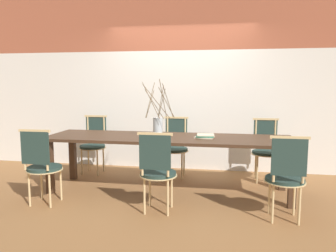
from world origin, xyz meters
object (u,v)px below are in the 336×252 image
(book_stack, at_px, (205,136))
(dining_table, at_px, (168,143))
(vase_centerpiece, at_px, (158,125))
(chair_near_center, at_px, (286,175))
(chair_far_center, at_px, (266,148))

(book_stack, bearing_deg, dining_table, 179.57)
(dining_table, relative_size, book_stack, 12.51)
(vase_centerpiece, bearing_deg, book_stack, 2.06)
(book_stack, bearing_deg, vase_centerpiece, -177.94)
(vase_centerpiece, height_order, book_stack, vase_centerpiece)
(chair_near_center, bearing_deg, chair_far_center, 91.16)
(dining_table, bearing_deg, chair_far_center, 28.85)
(vase_centerpiece, xyz_separation_m, book_stack, (0.64, 0.02, -0.13))
(dining_table, height_order, book_stack, book_stack)
(book_stack, bearing_deg, chair_far_center, 40.95)
(chair_far_center, distance_m, vase_centerpiece, 1.78)
(chair_near_center, relative_size, chair_far_center, 1.00)
(chair_near_center, xyz_separation_m, chair_far_center, (-0.03, 1.54, 0.00))
(chair_far_center, relative_size, book_stack, 3.57)
(dining_table, height_order, chair_far_center, chair_far_center)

